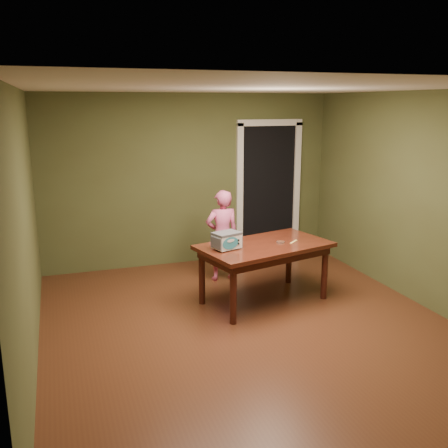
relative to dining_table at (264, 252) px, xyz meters
name	(u,v)px	position (x,y,z in m)	size (l,w,h in m)	color
floor	(249,326)	(-0.44, -0.62, -0.65)	(5.00, 5.00, 0.00)	#512917
room_shell	(251,176)	(-0.44, -0.62, 1.06)	(4.52, 5.02, 2.61)	#4B542D
doorway	(261,188)	(0.86, 2.16, 0.41)	(1.10, 0.66, 2.25)	black
dining_table	(264,252)	(0.00, 0.00, 0.00)	(1.77, 1.26, 0.75)	#39160D
toy_oven	(227,240)	(-0.51, -0.05, 0.21)	(0.38, 0.31, 0.20)	#4C4F54
baking_pan	(280,242)	(0.21, -0.02, 0.11)	(0.10, 0.10, 0.02)	silver
spatula	(294,242)	(0.38, -0.03, 0.10)	(0.18, 0.03, 0.01)	#FCD96D
child	(222,236)	(-0.24, 0.92, 0.00)	(0.47, 0.31, 1.29)	#E55E93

